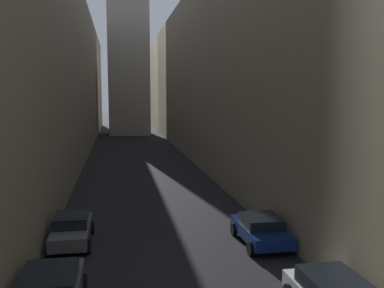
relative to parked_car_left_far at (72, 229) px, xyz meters
name	(u,v)px	position (x,y,z in m)	size (l,w,h in m)	color
ground_plane	(139,163)	(4.40, 23.26, -0.72)	(264.00, 264.00, 0.00)	black
building_block_left	(23,74)	(-6.97, 25.26, 8.35)	(11.75, 108.00, 18.13)	gray
building_block_right	(233,76)	(14.92, 25.26, 8.35)	(10.04, 108.00, 18.12)	gray
parked_car_left_far	(72,229)	(0.00, 0.00, 0.00)	(1.87, 4.22, 1.40)	#4C4C51
parked_car_right_far	(261,229)	(8.80, -1.60, 0.00)	(2.06, 4.01, 1.35)	navy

